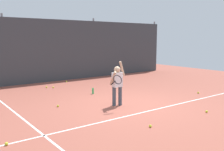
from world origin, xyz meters
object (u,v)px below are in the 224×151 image
tennis_ball_2 (6,144)px  tennis_ball_4 (58,106)px  tennis_ball_0 (46,87)px  tennis_ball_3 (207,112)px  tennis_ball_5 (198,93)px  water_bottle (93,91)px  tennis_ball_6 (67,82)px  tennis_ball_1 (53,87)px  tennis_player (117,82)px  tennis_ball_7 (150,126)px

tennis_ball_2 → tennis_ball_4: same height
tennis_ball_0 → tennis_ball_3: (2.16, -6.04, 0.00)m
tennis_ball_4 → tennis_ball_5: (5.00, -1.38, 0.00)m
tennis_ball_4 → tennis_ball_5: 5.19m
water_bottle → tennis_ball_2: water_bottle is taller
tennis_ball_4 → tennis_ball_6: (2.18, 3.79, 0.00)m
tennis_ball_6 → water_bottle: bearing=-97.2°
water_bottle → tennis_ball_1: 2.05m
tennis_player → tennis_ball_6: bearing=84.5°
tennis_player → tennis_ball_3: size_ratio=20.46×
tennis_ball_2 → tennis_ball_1: bearing=57.4°
tennis_ball_7 → tennis_player: bearing=74.1°
tennis_ball_4 → tennis_ball_7: (0.96, -2.91, 0.00)m
tennis_ball_0 → tennis_ball_1: same height
tennis_ball_0 → tennis_ball_3: bearing=-70.3°
tennis_ball_4 → tennis_ball_2: bearing=-135.0°
tennis_ball_5 → tennis_ball_7: same height
tennis_ball_1 → tennis_ball_4: bearing=-111.2°
tennis_ball_1 → tennis_ball_2: (-3.07, -4.80, 0.00)m
tennis_ball_0 → tennis_ball_4: bearing=-106.3°
tennis_ball_0 → tennis_ball_6: (1.29, 0.75, 0.00)m
tennis_player → tennis_ball_2: (-3.49, -1.04, -0.69)m
tennis_ball_1 → tennis_ball_2: size_ratio=1.00×
tennis_ball_3 → tennis_ball_4: bearing=135.4°
tennis_ball_1 → tennis_ball_4: size_ratio=1.00×
water_bottle → tennis_ball_5: size_ratio=3.33×
tennis_ball_2 → tennis_ball_4: (1.97, 1.98, 0.00)m
water_bottle → tennis_ball_3: water_bottle is taller
tennis_ball_2 → tennis_ball_4: 2.79m
tennis_ball_6 → tennis_ball_2: bearing=-125.8°
water_bottle → tennis_ball_3: size_ratio=3.33×
tennis_ball_1 → tennis_ball_5: size_ratio=1.00×
tennis_player → tennis_ball_2: 3.71m
tennis_ball_2 → tennis_ball_7: bearing=-17.6°
tennis_ball_0 → tennis_ball_5: size_ratio=1.00×
tennis_ball_7 → tennis_ball_4: bearing=108.2°
water_bottle → tennis_ball_5: 3.92m
tennis_player → water_bottle: size_ratio=6.14×
tennis_ball_4 → tennis_ball_6: 4.37m
tennis_player → tennis_ball_0: (-0.63, 3.97, -0.69)m
tennis_ball_2 → tennis_ball_5: bearing=4.9°
tennis_ball_3 → tennis_ball_4: (-3.05, 3.00, 0.00)m
tennis_ball_0 → tennis_ball_3: same height
tennis_ball_2 → water_bottle: bearing=37.3°
tennis_ball_3 → tennis_ball_4: size_ratio=1.00×
tennis_ball_0 → tennis_ball_5: (4.11, -4.41, 0.00)m
tennis_ball_3 → tennis_ball_6: (-0.86, 6.79, 0.00)m
tennis_ball_7 → tennis_ball_2: bearing=162.4°
tennis_ball_5 → tennis_ball_7: bearing=-159.3°
water_bottle → tennis_ball_0: water_bottle is taller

